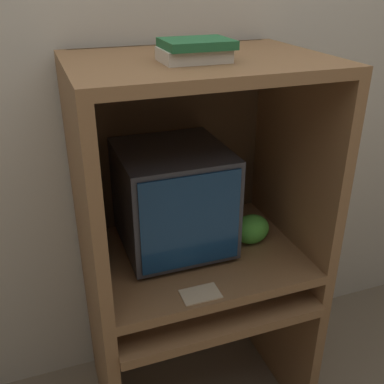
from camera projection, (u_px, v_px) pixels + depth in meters
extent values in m
cube|color=beige|center=(166.00, 85.00, 1.76)|extent=(6.00, 0.06, 2.60)
cube|color=brown|center=(104.00, 363.00, 1.77)|extent=(0.04, 0.60, 0.63)
cube|color=brown|center=(278.00, 317.00, 2.01)|extent=(0.04, 0.60, 0.63)
cube|color=brown|center=(209.00, 301.00, 1.65)|extent=(0.74, 0.39, 0.04)
cube|color=brown|center=(95.00, 286.00, 1.60)|extent=(0.04, 0.60, 0.12)
cube|color=brown|center=(286.00, 246.00, 1.84)|extent=(0.04, 0.60, 0.12)
cube|color=brown|center=(197.00, 255.00, 1.70)|extent=(0.74, 0.60, 0.04)
cube|color=brown|center=(83.00, 180.00, 1.42)|extent=(0.04, 0.60, 0.71)
cube|color=brown|center=(296.00, 150.00, 1.66)|extent=(0.04, 0.60, 0.71)
cube|color=brown|center=(198.00, 63.00, 1.39)|extent=(0.74, 0.60, 0.04)
cube|color=#48321E|center=(172.00, 137.00, 1.78)|extent=(0.74, 0.01, 0.71)
cylinder|color=#333338|center=(174.00, 242.00, 1.73)|extent=(0.21, 0.21, 0.02)
cube|color=#333338|center=(173.00, 197.00, 1.64)|extent=(0.38, 0.39, 0.37)
cube|color=navy|center=(191.00, 222.00, 1.48)|extent=(0.35, 0.01, 0.34)
cube|color=beige|center=(195.00, 296.00, 1.64)|extent=(0.47, 0.17, 0.02)
cube|color=silver|center=(195.00, 293.00, 1.63)|extent=(0.43, 0.13, 0.01)
ellipsoid|color=black|center=(270.00, 278.00, 1.72)|extent=(0.07, 0.05, 0.03)
ellipsoid|color=green|center=(251.00, 229.00, 1.73)|extent=(0.14, 0.11, 0.12)
cube|color=beige|center=(194.00, 55.00, 1.31)|extent=(0.20, 0.14, 0.04)
cube|color=#236638|center=(197.00, 44.00, 1.29)|extent=(0.20, 0.16, 0.02)
cube|color=#CCB28C|center=(200.00, 294.00, 1.47)|extent=(0.13, 0.08, 0.00)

